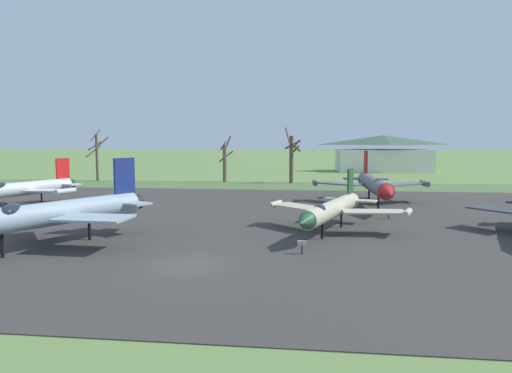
{
  "coord_description": "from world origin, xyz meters",
  "views": [
    {
      "loc": [
        6.7,
        -24.6,
        6.94
      ],
      "look_at": [
        1.82,
        15.91,
        2.84
      ],
      "focal_mm": 32.67,
      "sensor_mm": 36.0,
      "label": 1
    }
  ],
  "objects_px": {
    "jet_fighter_front_left": "(332,209)",
    "info_placard_front_left": "(302,245)",
    "jet_fighter_rear_left": "(374,184)",
    "visitor_building": "(383,154)",
    "jet_fighter_front_right": "(16,189)",
    "jet_fighter_rear_center": "(43,214)",
    "info_placard_rear_left": "(389,213)"
  },
  "relations": [
    {
      "from": "jet_fighter_front_left",
      "to": "info_placard_front_left",
      "type": "distance_m",
      "value": 7.03
    },
    {
      "from": "jet_fighter_rear_left",
      "to": "visitor_building",
      "type": "distance_m",
      "value": 56.67
    },
    {
      "from": "jet_fighter_front_left",
      "to": "info_placard_front_left",
      "type": "bearing_deg",
      "value": -107.28
    },
    {
      "from": "jet_fighter_front_left",
      "to": "jet_fighter_rear_left",
      "type": "distance_m",
      "value": 15.8
    },
    {
      "from": "info_placard_front_left",
      "to": "jet_fighter_front_right",
      "type": "bearing_deg",
      "value": 152.11
    },
    {
      "from": "visitor_building",
      "to": "jet_fighter_rear_center",
      "type": "bearing_deg",
      "value": -112.45
    },
    {
      "from": "jet_fighter_front_right",
      "to": "jet_fighter_rear_left",
      "type": "xyz_separation_m",
      "value": [
        35.83,
        6.33,
        0.26
      ]
    },
    {
      "from": "info_placard_rear_left",
      "to": "visitor_building",
      "type": "height_order",
      "value": "visitor_building"
    },
    {
      "from": "info_placard_front_left",
      "to": "info_placard_rear_left",
      "type": "xyz_separation_m",
      "value": [
        7.25,
        13.38,
        0.03
      ]
    },
    {
      "from": "info_placard_front_left",
      "to": "jet_fighter_rear_left",
      "type": "xyz_separation_m",
      "value": [
        7.02,
        21.58,
        1.73
      ]
    },
    {
      "from": "jet_fighter_rear_center",
      "to": "info_placard_rear_left",
      "type": "relative_size",
      "value": 16.47
    },
    {
      "from": "jet_fighter_front_left",
      "to": "info_placard_front_left",
      "type": "height_order",
      "value": "jet_fighter_front_left"
    },
    {
      "from": "jet_fighter_rear_center",
      "to": "info_placard_rear_left",
      "type": "distance_m",
      "value": 27.4
    },
    {
      "from": "info_placard_rear_left",
      "to": "jet_fighter_front_right",
      "type": "bearing_deg",
      "value": 177.03
    },
    {
      "from": "jet_fighter_front_left",
      "to": "jet_fighter_rear_center",
      "type": "height_order",
      "value": "jet_fighter_rear_center"
    },
    {
      "from": "jet_fighter_rear_center",
      "to": "visitor_building",
      "type": "relative_size",
      "value": 0.7
    },
    {
      "from": "jet_fighter_front_left",
      "to": "jet_fighter_rear_left",
      "type": "height_order",
      "value": "jet_fighter_rear_left"
    },
    {
      "from": "info_placard_front_left",
      "to": "jet_fighter_rear_center",
      "type": "height_order",
      "value": "jet_fighter_rear_center"
    },
    {
      "from": "jet_fighter_rear_left",
      "to": "visitor_building",
      "type": "xyz_separation_m",
      "value": [
        9.07,
        55.92,
        1.54
      ]
    },
    {
      "from": "info_placard_front_left",
      "to": "jet_fighter_rear_left",
      "type": "bearing_deg",
      "value": 71.99
    },
    {
      "from": "jet_fighter_front_left",
      "to": "info_placard_rear_left",
      "type": "distance_m",
      "value": 8.64
    },
    {
      "from": "visitor_building",
      "to": "jet_fighter_front_left",
      "type": "bearing_deg",
      "value": -101.2
    },
    {
      "from": "jet_fighter_front_right",
      "to": "jet_fighter_rear_center",
      "type": "height_order",
      "value": "jet_fighter_rear_center"
    },
    {
      "from": "info_placard_front_left",
      "to": "info_placard_rear_left",
      "type": "relative_size",
      "value": 0.98
    },
    {
      "from": "info_placard_front_left",
      "to": "jet_fighter_front_right",
      "type": "height_order",
      "value": "jet_fighter_front_right"
    },
    {
      "from": "jet_fighter_rear_center",
      "to": "jet_fighter_rear_left",
      "type": "height_order",
      "value": "jet_fighter_rear_left"
    },
    {
      "from": "jet_fighter_rear_center",
      "to": "info_placard_front_left",
      "type": "bearing_deg",
      "value": 2.38
    },
    {
      "from": "info_placard_front_left",
      "to": "info_placard_rear_left",
      "type": "height_order",
      "value": "info_placard_rear_left"
    },
    {
      "from": "jet_fighter_front_right",
      "to": "visitor_building",
      "type": "xyz_separation_m",
      "value": [
        44.9,
        62.25,
        1.8
      ]
    },
    {
      "from": "jet_fighter_rear_left",
      "to": "info_placard_rear_left",
      "type": "distance_m",
      "value": 8.38
    },
    {
      "from": "info_placard_rear_left",
      "to": "jet_fighter_front_left",
      "type": "bearing_deg",
      "value": -127.45
    },
    {
      "from": "jet_fighter_front_left",
      "to": "jet_fighter_front_right",
      "type": "xyz_separation_m",
      "value": [
        -30.87,
        8.66,
        0.17
      ]
    }
  ]
}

